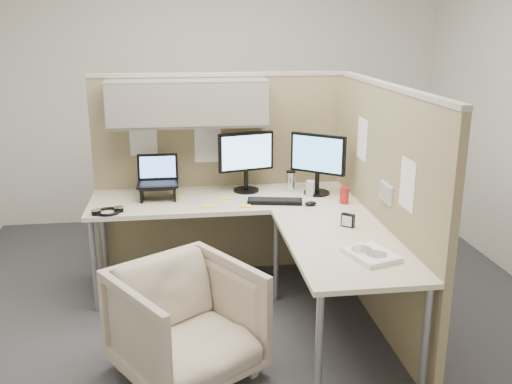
{
  "coord_description": "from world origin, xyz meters",
  "views": [
    {
      "loc": [
        -0.42,
        -3.57,
        1.99
      ],
      "look_at": [
        0.1,
        0.25,
        0.85
      ],
      "focal_mm": 40.0,
      "sensor_mm": 36.0,
      "label": 1
    }
  ],
  "objects": [
    {
      "name": "sticky_note_d",
      "position": [
        -0.11,
        0.51,
        0.73
      ],
      "size": [
        0.08,
        0.08,
        0.01
      ],
      "primitive_type": "cube",
      "rotation": [
        0.0,
        0.0,
        0.1
      ],
      "color": "yellow",
      "rests_on": "desk"
    },
    {
      "name": "laptop_station",
      "position": [
        -0.59,
        0.6,
        0.85
      ],
      "size": [
        0.3,
        0.26,
        0.32
      ],
      "color": "black",
      "rests_on": "desk"
    },
    {
      "name": "desk_clock",
      "position": [
        0.63,
        -0.21,
        0.77
      ],
      "size": [
        0.09,
        0.08,
        0.09
      ],
      "rotation": [
        0.0,
        0.0,
        -0.72
      ],
      "color": "black",
      "rests_on": "desk"
    },
    {
      "name": "monitor_right",
      "position": [
        0.61,
        0.54,
        1.0
      ],
      "size": [
        0.37,
        0.3,
        0.47
      ],
      "rotation": [
        0.0,
        0.0,
        -0.66
      ],
      "color": "black",
      "rests_on": "desk"
    },
    {
      "name": "office_chair",
      "position": [
        -0.42,
        -0.61,
        0.37
      ],
      "size": [
        0.96,
        0.95,
        0.74
      ],
      "primitive_type": "imported",
      "rotation": [
        0.0,
        0.0,
        0.57
      ],
      "color": "#C5B49C",
      "rests_on": "ground"
    },
    {
      "name": "travel_mug",
      "position": [
        0.43,
        0.66,
        0.81
      ],
      "size": [
        0.07,
        0.07,
        0.16
      ],
      "color": "silver",
      "rests_on": "desk"
    },
    {
      "name": "partition_back",
      "position": [
        -0.22,
        0.83,
        1.1
      ],
      "size": [
        2.0,
        0.36,
        1.63
      ],
      "color": "#928460",
      "rests_on": "ground"
    },
    {
      "name": "monitor_left",
      "position": [
        0.08,
        0.69,
        1.0
      ],
      "size": [
        0.44,
        0.2,
        0.47
      ],
      "rotation": [
        0.0,
        0.0,
        0.24
      ],
      "color": "black",
      "rests_on": "desk"
    },
    {
      "name": "sticky_note_a",
      "position": [
        -0.24,
        0.33,
        0.73
      ],
      "size": [
        0.08,
        0.08,
        0.01
      ],
      "primitive_type": "cube",
      "rotation": [
        0.0,
        0.0,
        0.03
      ],
      "color": "yellow",
      "rests_on": "desk"
    },
    {
      "name": "soda_can_green",
      "position": [
        0.75,
        0.28,
        0.79
      ],
      "size": [
        0.07,
        0.07,
        0.12
      ],
      "primitive_type": "cylinder",
      "color": "#B21E1E",
      "rests_on": "desk"
    },
    {
      "name": "ground",
      "position": [
        0.0,
        0.0,
        0.0
      ],
      "size": [
        4.5,
        4.5,
        0.0
      ],
      "primitive_type": "plane",
      "color": "#323236",
      "rests_on": "ground"
    },
    {
      "name": "headphones",
      "position": [
        -0.93,
        0.27,
        0.74
      ],
      "size": [
        0.22,
        0.22,
        0.03
      ],
      "rotation": [
        0.0,
        0.0,
        0.3
      ],
      "color": "black",
      "rests_on": "desk"
    },
    {
      "name": "desk",
      "position": [
        0.12,
        0.13,
        0.69
      ],
      "size": [
        2.0,
        1.98,
        0.73
      ],
      "color": "beige",
      "rests_on": "ground"
    },
    {
      "name": "sticky_note_b",
      "position": [
        0.03,
        0.3,
        0.73
      ],
      "size": [
        0.08,
        0.08,
        0.01
      ],
      "primitive_type": "cube",
      "rotation": [
        0.0,
        0.0,
        0.01
      ],
      "color": "yellow",
      "rests_on": "desk"
    },
    {
      "name": "soda_can_silver",
      "position": [
        0.55,
        0.49,
        0.79
      ],
      "size": [
        0.07,
        0.07,
        0.12
      ],
      "primitive_type": "cylinder",
      "color": "silver",
      "rests_on": "desk"
    },
    {
      "name": "mouse",
      "position": [
        0.5,
        0.26,
        0.75
      ],
      "size": [
        0.1,
        0.07,
        0.03
      ],
      "primitive_type": "ellipsoid",
      "rotation": [
        0.0,
        0.0,
        0.16
      ],
      "color": "black",
      "rests_on": "desk"
    },
    {
      "name": "keyboard",
      "position": [
        0.25,
        0.36,
        0.74
      ],
      "size": [
        0.42,
        0.21,
        0.02
      ],
      "primitive_type": "cube",
      "rotation": [
        0.0,
        0.0,
        -0.2
      ],
      "color": "black",
      "rests_on": "desk"
    },
    {
      "name": "sticky_note_c",
      "position": [
        -0.45,
        0.58,
        0.73
      ],
      "size": [
        0.09,
        0.09,
        0.01
      ],
      "primitive_type": "cube",
      "rotation": [
        0.0,
        0.0,
        0.24
      ],
      "color": "yellow",
      "rests_on": "desk"
    },
    {
      "name": "paper_stack",
      "position": [
        0.62,
        -0.72,
        0.75
      ],
      "size": [
        0.3,
        0.34,
        0.03
      ],
      "rotation": [
        0.0,
        0.0,
        0.32
      ],
      "color": "white",
      "rests_on": "desk"
    },
    {
      "name": "partition_right",
      "position": [
        0.9,
        -0.07,
        0.82
      ],
      "size": [
        0.07,
        2.03,
        1.63
      ],
      "color": "#928460",
      "rests_on": "ground"
    }
  ]
}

